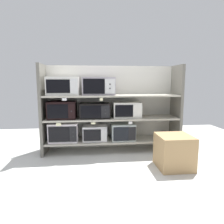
{
  "coord_description": "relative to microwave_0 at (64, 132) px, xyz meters",
  "views": [
    {
      "loc": [
        -0.37,
        -3.6,
        1.26
      ],
      "look_at": [
        0.0,
        0.0,
        0.73
      ],
      "focal_mm": 32.26,
      "sensor_mm": 36.0,
      "label": 1
    }
  ],
  "objects": [
    {
      "name": "microwave_1",
      "position": [
        0.55,
        0.0,
        -0.03
      ],
      "size": [
        0.43,
        0.36,
        0.27
      ],
      "color": "silver",
      "rests_on": "shelf_0"
    },
    {
      "name": "ground",
      "position": [
        0.87,
        -1.0,
        -0.39
      ],
      "size": [
        6.37,
        6.0,
        0.02
      ],
      "primitive_type": "cube",
      "color": "silver"
    },
    {
      "name": "microwave_7",
      "position": [
        0.63,
        -0.0,
        0.81
      ],
      "size": [
        0.57,
        0.39,
        0.31
      ],
      "color": "#A59CA7",
      "rests_on": "shelf_2"
    },
    {
      "name": "microwave_2",
      "position": [
        1.07,
        -0.0,
        -0.02
      ],
      "size": [
        0.43,
        0.43,
        0.3
      ],
      "color": "#B1BDBB",
      "rests_on": "shelf_0"
    },
    {
      "name": "microwave_0",
      "position": [
        0.0,
        0.0,
        0.0
      ],
      "size": [
        0.5,
        0.41,
        0.34
      ],
      "color": "silver",
      "rests_on": "shelf_0"
    },
    {
      "name": "shelf_1",
      "position": [
        0.87,
        0.0,
        0.23
      ],
      "size": [
        2.37,
        0.49,
        0.03
      ],
      "primitive_type": "cube",
      "color": "#ADA899"
    },
    {
      "name": "shelf_0",
      "position": [
        0.87,
        0.0,
        -0.18
      ],
      "size": [
        2.37,
        0.49,
        0.03
      ],
      "primitive_type": "cube",
      "color": "#ADA899",
      "rests_on": "ground"
    },
    {
      "name": "microwave_6",
      "position": [
        0.02,
        0.0,
        0.82
      ],
      "size": [
        0.54,
        0.41,
        0.31
      ],
      "color": "silver",
      "rests_on": "shelf_2"
    },
    {
      "name": "upright_right",
      "position": [
        2.09,
        0.0,
        0.4
      ],
      "size": [
        0.05,
        0.49,
        1.58
      ],
      "primitive_type": "cube",
      "color": "#68645B",
      "rests_on": "ground"
    },
    {
      "name": "upright_left",
      "position": [
        -0.34,
        0.0,
        0.4
      ],
      "size": [
        0.05,
        0.49,
        1.58
      ],
      "primitive_type": "cube",
      "color": "#68645B",
      "rests_on": "ground"
    },
    {
      "name": "shelf_2",
      "position": [
        0.87,
        0.0,
        0.64
      ],
      "size": [
        2.37,
        0.49,
        0.03
      ],
      "primitive_type": "cube",
      "color": "#ADA899"
    },
    {
      "name": "price_tag_2",
      "position": [
        1.17,
        -0.25,
        0.19
      ],
      "size": [
        0.06,
        0.0,
        0.05
      ],
      "primitive_type": "cube",
      "color": "white"
    },
    {
      "name": "microwave_4",
      "position": [
        0.56,
        -0.0,
        0.38
      ],
      "size": [
        0.53,
        0.38,
        0.27
      ],
      "color": "black",
      "rests_on": "shelf_1"
    },
    {
      "name": "price_tag_0",
      "position": [
        -0.04,
        -0.25,
        0.19
      ],
      "size": [
        0.08,
        0.0,
        0.05
      ],
      "primitive_type": "cube",
      "color": "beige"
    },
    {
      "name": "microwave_3",
      "position": [
        -0.01,
        0.0,
        0.4
      ],
      "size": [
        0.48,
        0.41,
        0.31
      ],
      "color": "black",
      "rests_on": "shelf_1"
    },
    {
      "name": "microwave_5",
      "position": [
        1.14,
        0.0,
        0.38
      ],
      "size": [
        0.5,
        0.34,
        0.28
      ],
      "color": "silver",
      "rests_on": "shelf_1"
    },
    {
      "name": "price_tag_3",
      "position": [
        0.06,
        -0.25,
        0.6
      ],
      "size": [
        0.08,
        0.0,
        0.04
      ],
      "primitive_type": "cube",
      "color": "white"
    },
    {
      "name": "price_tag_4",
      "position": [
        0.67,
        -0.25,
        0.6
      ],
      "size": [
        0.06,
        0.0,
        0.05
      ],
      "primitive_type": "cube",
      "color": "beige"
    },
    {
      "name": "back_panel",
      "position": [
        0.87,
        0.27,
        0.4
      ],
      "size": [
        2.57,
        0.04,
        1.58
      ],
      "primitive_type": "cube",
      "color": "beige",
      "rests_on": "ground"
    },
    {
      "name": "shipping_carton",
      "position": [
        1.72,
        -0.84,
        -0.14
      ],
      "size": [
        0.49,
        0.49,
        0.49
      ],
      "primitive_type": "cube",
      "color": "tan",
      "rests_on": "ground"
    },
    {
      "name": "price_tag_1",
      "position": [
        0.53,
        -0.25,
        0.19
      ],
      "size": [
        0.08,
        0.0,
        0.03
      ],
      "primitive_type": "cube",
      "color": "beige"
    }
  ]
}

